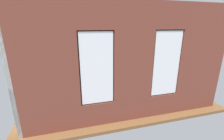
{
  "coord_description": "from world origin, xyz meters",
  "views": [
    {
      "loc": [
        1.62,
        6.04,
        2.74
      ],
      "look_at": [
        0.08,
        0.4,
        0.99
      ],
      "focal_mm": 24.0,
      "sensor_mm": 36.0,
      "label": 1
    }
  ],
  "objects": [
    {
      "name": "ground_plane",
      "position": [
        0.0,
        0.0,
        -0.05
      ],
      "size": [
        6.74,
        5.46,
        0.1
      ],
      "primitive_type": "cube",
      "color": "brown"
    },
    {
      "name": "couch_left",
      "position": [
        -2.37,
        0.33,
        0.33
      ],
      "size": [
        0.89,
        1.75,
        0.8
      ],
      "rotation": [
        0.0,
        0.0,
        1.56
      ],
      "color": "black",
      "rests_on": "ground_plane"
    },
    {
      "name": "coffee_table",
      "position": [
        0.27,
        -0.47,
        0.38
      ],
      "size": [
        1.42,
        0.77,
        0.43
      ],
      "color": "olive",
      "rests_on": "ground_plane"
    },
    {
      "name": "brick_wall_with_windows",
      "position": [
        -0.0,
        2.35,
        1.66
      ],
      "size": [
        6.14,
        0.3,
        3.35
      ],
      "color": "brown",
      "rests_on": "ground_plane"
    },
    {
      "name": "potted_plant_by_left_couch",
      "position": [
        -1.97,
        -0.99,
        0.26
      ],
      "size": [
        0.25,
        0.25,
        0.4
      ],
      "color": "gray",
      "rests_on": "ground_plane"
    },
    {
      "name": "papasan_chair",
      "position": [
        0.61,
        -1.39,
        0.45
      ],
      "size": [
        1.12,
        1.12,
        0.7
      ],
      "color": "olive",
      "rests_on": "ground_plane"
    },
    {
      "name": "potted_plant_corner_near_left",
      "position": [
        -2.52,
        -1.73,
        0.62
      ],
      "size": [
        1.0,
        0.95,
        1.08
      ],
      "color": "#9E5638",
      "rests_on": "ground_plane"
    },
    {
      "name": "remote_black",
      "position": [
        0.16,
        -0.36,
        0.44
      ],
      "size": [
        0.17,
        0.05,
        0.02
      ],
      "primitive_type": "cube",
      "rotation": [
        0.0,
        0.0,
        4.7
      ],
      "color": "black",
      "rests_on": "coffee_table"
    },
    {
      "name": "candle_jar",
      "position": [
        -0.12,
        -0.61,
        0.49
      ],
      "size": [
        0.08,
        0.08,
        0.11
      ],
      "primitive_type": "cylinder",
      "color": "#B7333D",
      "rests_on": "coffee_table"
    },
    {
      "name": "couch_by_window",
      "position": [
        0.69,
        1.7,
        0.33
      ],
      "size": [
        1.73,
        0.87,
        0.8
      ],
      "color": "black",
      "rests_on": "ground_plane"
    },
    {
      "name": "media_console",
      "position": [
        2.72,
        -0.05,
        0.24
      ],
      "size": [
        1.14,
        0.42,
        0.48
      ],
      "primitive_type": "cube",
      "color": "black",
      "rests_on": "ground_plane"
    },
    {
      "name": "potted_plant_corner_far_left",
      "position": [
        -2.52,
        1.79,
        0.75
      ],
      "size": [
        0.75,
        0.82,
        1.43
      ],
      "color": "beige",
      "rests_on": "ground_plane"
    },
    {
      "name": "potted_plant_mid_room_small",
      "position": [
        -0.78,
        -0.79,
        0.25
      ],
      "size": [
        0.24,
        0.24,
        0.41
      ],
      "color": "#9E5638",
      "rests_on": "ground_plane"
    },
    {
      "name": "white_wall_right",
      "position": [
        3.02,
        0.2,
        1.68
      ],
      "size": [
        0.1,
        4.46,
        3.35
      ],
      "primitive_type": "cube",
      "color": "silver",
      "rests_on": "ground_plane"
    },
    {
      "name": "potted_plant_foreground_right",
      "position": [
        2.41,
        -1.69,
        0.92
      ],
      "size": [
        1.04,
        0.97,
        1.44
      ],
      "color": "#9E5638",
      "rests_on": "ground_plane"
    },
    {
      "name": "potted_plant_near_tv",
      "position": [
        2.17,
        0.97,
        0.74
      ],
      "size": [
        0.8,
        0.69,
        1.22
      ],
      "color": "beige",
      "rests_on": "ground_plane"
    },
    {
      "name": "tv_flatscreen",
      "position": [
        2.72,
        -0.05,
        0.87
      ],
      "size": [
        1.07,
        0.2,
        0.76
      ],
      "color": "black",
      "rests_on": "media_console"
    },
    {
      "name": "potted_plant_beside_window_right",
      "position": [
        1.86,
        1.8,
        0.6
      ],
      "size": [
        0.52,
        0.52,
        0.91
      ],
      "color": "brown",
      "rests_on": "ground_plane"
    },
    {
      "name": "table_plant_small",
      "position": [
        0.69,
        -0.36,
        0.53
      ],
      "size": [
        0.1,
        0.1,
        0.17
      ],
      "color": "#9E5638",
      "rests_on": "coffee_table"
    },
    {
      "name": "cup_ceramic",
      "position": [
        0.27,
        -0.47,
        0.49
      ],
      "size": [
        0.09,
        0.09,
        0.11
      ],
      "primitive_type": "cylinder",
      "color": "#33567F",
      "rests_on": "coffee_table"
    },
    {
      "name": "potted_plant_between_couches",
      "position": [
        -0.63,
        1.65,
        0.71
      ],
      "size": [
        0.76,
        0.79,
        1.45
      ],
      "color": "gray",
      "rests_on": "ground_plane"
    }
  ]
}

